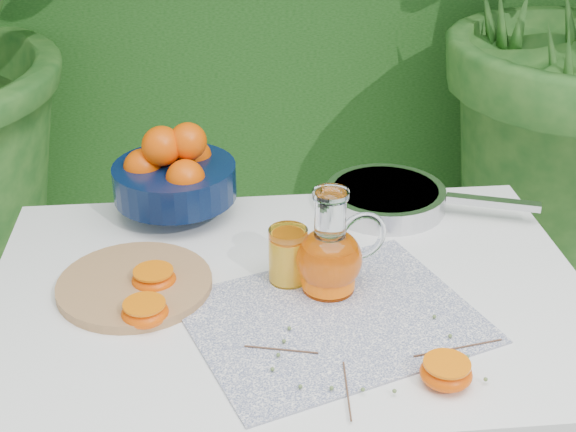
{
  "coord_description": "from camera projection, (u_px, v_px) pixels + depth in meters",
  "views": [
    {
      "loc": [
        -0.18,
        -1.09,
        1.49
      ],
      "look_at": [
        -0.07,
        0.04,
        0.88
      ],
      "focal_mm": 50.0,
      "sensor_mm": 36.0,
      "label": 1
    }
  ],
  "objects": [
    {
      "name": "orange_halves",
      "position": [
        239.0,
        319.0,
        1.23
      ],
      "size": [
        0.52,
        0.37,
        0.04
      ],
      "color": "#FF4F02",
      "rests_on": "white_table"
    },
    {
      "name": "saute_pan",
      "position": [
        387.0,
        197.0,
        1.58
      ],
      "size": [
        0.43,
        0.3,
        0.04
      ],
      "color": "#B9BABE",
      "rests_on": "white_table"
    },
    {
      "name": "juice_pitcher",
      "position": [
        330.0,
        256.0,
        1.3
      ],
      "size": [
        0.16,
        0.13,
        0.18
      ],
      "color": "white",
      "rests_on": "white_table"
    },
    {
      "name": "cutting_board",
      "position": [
        135.0,
        285.0,
        1.33
      ],
      "size": [
        0.28,
        0.28,
        0.02
      ],
      "primitive_type": "cylinder",
      "rotation": [
        0.0,
        0.0,
        0.08
      ],
      "color": "#A5754A",
      "rests_on": "white_table"
    },
    {
      "name": "fruit_bowl",
      "position": [
        174.0,
        173.0,
        1.53
      ],
      "size": [
        0.31,
        0.31,
        0.19
      ],
      "color": "black",
      "rests_on": "white_table"
    },
    {
      "name": "thyme_sprigs",
      "position": [
        367.0,
        361.0,
        1.16
      ],
      "size": [
        0.39,
        0.22,
        0.01
      ],
      "color": "#503424",
      "rests_on": "white_table"
    },
    {
      "name": "white_table",
      "position": [
        289.0,
        330.0,
        1.37
      ],
      "size": [
        1.0,
        0.7,
        0.75
      ],
      "color": "white",
      "rests_on": "ground"
    },
    {
      "name": "juice_tumbler",
      "position": [
        288.0,
        256.0,
        1.33
      ],
      "size": [
        0.09,
        0.09,
        0.1
      ],
      "color": "white",
      "rests_on": "white_table"
    },
    {
      "name": "placemat",
      "position": [
        333.0,
        318.0,
        1.26
      ],
      "size": [
        0.52,
        0.46,
        0.0
      ],
      "primitive_type": "cube",
      "rotation": [
        0.0,
        0.0,
        0.34
      ],
      "color": "#0D1B4D",
      "rests_on": "white_table"
    }
  ]
}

